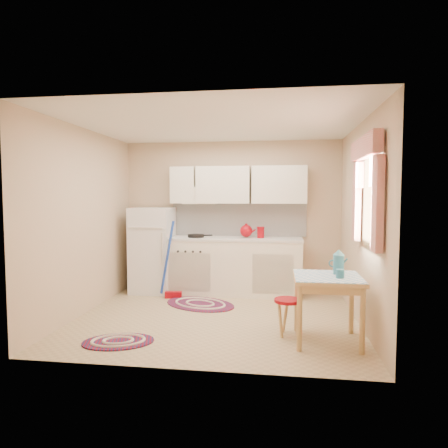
{
  "coord_description": "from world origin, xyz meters",
  "views": [
    {
      "loc": [
        0.81,
        -5.07,
        1.59
      ],
      "look_at": [
        0.07,
        0.25,
        1.21
      ],
      "focal_mm": 32.0,
      "sensor_mm": 36.0,
      "label": 1
    }
  ],
  "objects": [
    {
      "name": "room_shell",
      "position": [
        0.16,
        0.24,
        1.6
      ],
      "size": [
        3.64,
        3.6,
        2.52
      ],
      "color": "tan",
      "rests_on": "ground"
    },
    {
      "name": "fridge",
      "position": [
        -1.27,
        1.25,
        0.7
      ],
      "size": [
        0.65,
        0.6,
        1.4
      ],
      "primitive_type": "cube",
      "color": "white",
      "rests_on": "ground"
    },
    {
      "name": "broom",
      "position": [
        -0.82,
        0.9,
        0.6
      ],
      "size": [
        0.29,
        0.16,
        1.2
      ],
      "primitive_type": null,
      "rotation": [
        0.0,
        0.0,
        0.15
      ],
      "color": "#1C41AF",
      "rests_on": "ground"
    },
    {
      "name": "base_cabinets",
      "position": [
        0.04,
        1.3,
        0.44
      ],
      "size": [
        2.25,
        0.6,
        0.88
      ],
      "primitive_type": "cube",
      "color": "white",
      "rests_on": "ground"
    },
    {
      "name": "countertop",
      "position": [
        0.04,
        1.3,
        0.9
      ],
      "size": [
        2.27,
        0.62,
        0.04
      ],
      "primitive_type": "cube",
      "color": "silver",
      "rests_on": "base_cabinets"
    },
    {
      "name": "frying_pan",
      "position": [
        -0.54,
        1.25,
        0.94
      ],
      "size": [
        0.34,
        0.34,
        0.05
      ],
      "primitive_type": "cylinder",
      "rotation": [
        0.0,
        0.0,
        0.34
      ],
      "color": "black",
      "rests_on": "countertop"
    },
    {
      "name": "red_kettle",
      "position": [
        0.28,
        1.3,
        1.03
      ],
      "size": [
        0.28,
        0.26,
        0.22
      ],
      "primitive_type": null,
      "rotation": [
        0.0,
        0.0,
        -0.38
      ],
      "color": "#97050F",
      "rests_on": "countertop"
    },
    {
      "name": "red_canister",
      "position": [
        0.51,
        1.3,
        1.0
      ],
      "size": [
        0.14,
        0.14,
        0.16
      ],
      "primitive_type": "cylinder",
      "rotation": [
        0.0,
        0.0,
        -0.27
      ],
      "color": "#97050F",
      "rests_on": "countertop"
    },
    {
      "name": "table",
      "position": [
        1.33,
        -0.69,
        0.36
      ],
      "size": [
        0.72,
        0.72,
        0.72
      ],
      "primitive_type": "cube",
      "color": "tan",
      "rests_on": "ground"
    },
    {
      "name": "stool",
      "position": [
        0.91,
        -0.55,
        0.21
      ],
      "size": [
        0.37,
        0.37,
        0.42
      ],
      "primitive_type": "cylinder",
      "rotation": [
        0.0,
        0.0,
        0.21
      ],
      "color": "#97050F",
      "rests_on": "ground"
    },
    {
      "name": "coffee_pot",
      "position": [
        1.46,
        -0.57,
        0.87
      ],
      "size": [
        0.18,
        0.17,
        0.3
      ],
      "primitive_type": null,
      "rotation": [
        0.0,
        0.0,
        -0.32
      ],
      "color": "teal",
      "rests_on": "table"
    },
    {
      "name": "mug",
      "position": [
        1.45,
        -0.79,
        0.77
      ],
      "size": [
        0.1,
        0.1,
        0.1
      ],
      "primitive_type": "cylinder",
      "rotation": [
        0.0,
        0.0,
        0.08
      ],
      "color": "teal",
      "rests_on": "table"
    },
    {
      "name": "rug_center",
      "position": [
        -0.34,
        0.58,
        0.01
      ],
      "size": [
        1.29,
        1.11,
        0.02
      ],
      "primitive_type": null,
      "rotation": [
        0.0,
        0.0,
        -0.43
      ],
      "color": "maroon",
      "rests_on": "ground"
    },
    {
      "name": "rug_left",
      "position": [
        -0.92,
        -1.03,
        0.01
      ],
      "size": [
        0.89,
        0.71,
        0.02
      ],
      "primitive_type": null,
      "rotation": [
        0.0,
        0.0,
        0.28
      ],
      "color": "maroon",
      "rests_on": "ground"
    }
  ]
}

